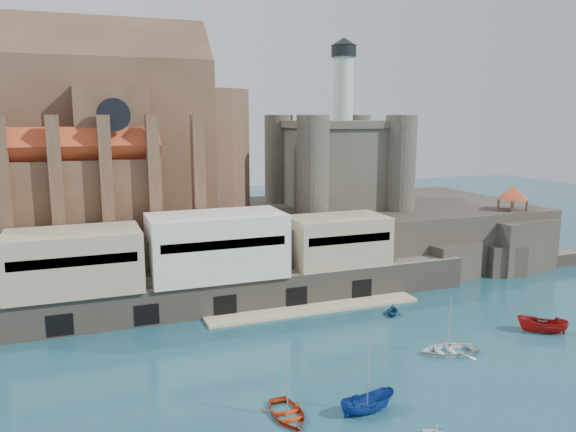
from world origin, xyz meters
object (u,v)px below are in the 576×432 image
at_px(boat_0, 287,417).
at_px(boat_2, 367,412).
at_px(church, 95,141).
at_px(castle_keep, 337,159).
at_px(pavilion, 513,194).

xyz_separation_m(boat_0, boat_2, (6.90, -1.74, 0.00)).
xyz_separation_m(church, boat_0, (13.05, -48.28, -22.13)).
distance_m(church, boat_0, 54.69).
relative_size(castle_keep, boat_0, 5.12).
height_order(pavilion, boat_2, pavilion).
xyz_separation_m(castle_keep, pavilion, (25.92, -15.08, -5.59)).
xyz_separation_m(castle_keep, boat_0, (-27.16, -47.50, -18.31)).
distance_m(castle_keep, boat_2, 56.31).
relative_size(church, boat_0, 8.21).
distance_m(castle_keep, boat_0, 57.70).
bearing_deg(pavilion, castle_keep, 149.82).
distance_m(boat_0, boat_2, 7.11).
height_order(church, boat_0, church).
xyz_separation_m(church, boat_2, (19.94, -50.02, -22.13)).
bearing_deg(boat_2, pavilion, -57.54).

